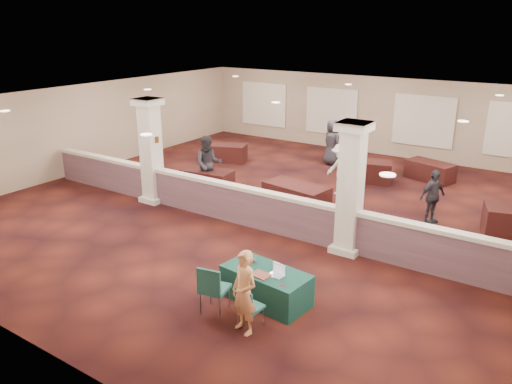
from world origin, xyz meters
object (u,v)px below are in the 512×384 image
Objects in this scene: attendee_a at (208,164)px; attendee_c at (432,196)px; conf_chair_main at (248,305)px; far_table_back_center at (365,171)px; far_table_front_center at (296,197)px; attendee_b at (341,170)px; conf_chair_side at (212,286)px; near_table at (266,286)px; far_table_back_left at (225,153)px; woman at (244,292)px; far_table_front_left at (207,180)px; far_table_back_right at (430,171)px; attendee_d at (332,143)px.

attendee_a is 1.22× the size of attendee_c.
far_table_back_center is at bearing 105.28° from conf_chair_main.
far_table_front_center is 2.08m from attendee_b.
attendee_b is at bearing -93.71° from far_table_back_center.
conf_chair_main is 0.84m from conf_chair_side.
near_table is 10.70m from far_table_back_left.
woman is 6.35m from far_table_front_center.
far_table_front_center is at bearing 92.60° from conf_chair_side.
far_table_front_left is at bearing 118.50° from conf_chair_side.
near_table is 7.08m from attendee_a.
far_table_front_left is 4.39m from attendee_b.
far_table_front_center is (-2.24, 5.82, -0.09)m from conf_chair_main.
conf_chair_main is at bearing -68.92° from far_table_front_center.
attendee_c reaches higher than conf_chair_main.
attendee_a is 1.10× the size of attendee_b.
conf_chair_side is at bearing -175.65° from conf_chair_main.
far_table_front_center is 1.03× the size of attendee_a.
near_table is 1.17m from conf_chair_side.
woman is 0.94× the size of attendee_b.
attendee_a reaches higher than far_table_back_right.
conf_chair_main is 7.93m from attendee_a.
attendee_c is 0.87× the size of attendee_d.
woman is at bearing 132.24° from attendee_d.
woman is 8.19m from far_table_front_left.
far_table_back_right is 0.87× the size of attendee_a.
attendee_b is at bearing 119.37° from woman.
near_table is at bearing -92.84° from far_table_back_right.
near_table is 0.98× the size of far_table_back_center.
woman reaches higher than conf_chair_side.
conf_chair_main reaches higher than far_table_front_center.
far_table_back_left is at bearing 51.05° from attendee_d.
attendee_d is at bearing 92.79° from conf_chair_side.
far_table_front_center is 3.88m from far_table_back_center.
far_table_back_center is at bearing -144.35° from far_table_back_right.
near_table is 6.97m from attendee_b.
conf_chair_side is 5.97m from far_table_front_center.
attendee_c is (1.10, -3.97, 0.43)m from far_table_back_right.
attendee_b is at bearing -13.03° from attendee_a.
far_table_back_center is at bearing 80.62° from far_table_front_center.
near_table is 1.08× the size of far_table_back_right.
attendee_b reaches higher than near_table.
far_table_back_center is 1.02× the size of attendee_d.
attendee_c is at bearing 18.38° from far_table_front_center.
conf_chair_side is 11.22m from attendee_d.
far_table_back_left is at bearing 105.08° from attendee_c.
far_table_front_left is at bearing -138.71° from far_table_back_right.
woman is 1.04× the size of attendee_c.
attendee_b reaches higher than conf_chair_main.
far_table_front_left is at bearing 92.06° from attendee_d.
far_table_back_left is 8.91m from attendee_c.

